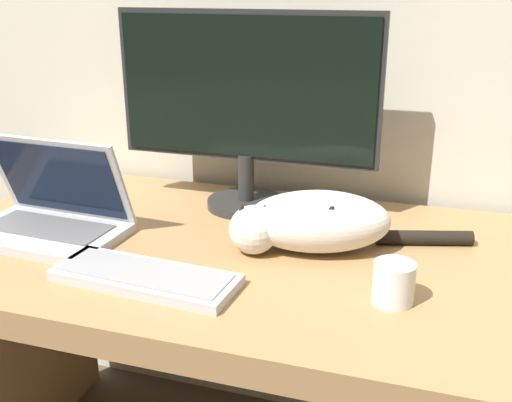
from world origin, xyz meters
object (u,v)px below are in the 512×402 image
Objects in this scene: monitor at (246,102)px; external_keyboard at (145,277)px; cat at (313,221)px; coffee_mug at (394,283)px; laptop at (50,216)px.

external_keyboard is at bearing -96.84° from monitor.
external_keyboard is 0.74× the size of cat.
cat reaches higher than coffee_mug.
laptop is 0.71× the size of cat.
external_keyboard is 0.46m from coffee_mug.
cat is at bearing -43.62° from monitor.
external_keyboard is (0.31, -0.15, -0.03)m from laptop.
laptop is 0.35m from external_keyboard.
monitor reaches higher than coffee_mug.
coffee_mug is (0.46, 0.07, 0.03)m from external_keyboard.
monitor is 0.36m from cat.
laptop reaches higher than coffee_mug.
monitor is 8.51× the size of coffee_mug.
cat is at bearing 12.68° from laptop.
external_keyboard is 0.37m from cat.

